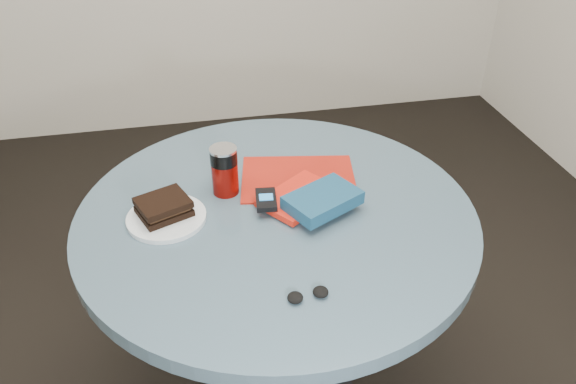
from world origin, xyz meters
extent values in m
cylinder|color=black|center=(0.00, 0.00, 0.37)|extent=(0.11, 0.11, 0.68)
cylinder|color=#3C5364|center=(0.00, 0.00, 0.73)|extent=(1.00, 1.00, 0.04)
cylinder|color=white|center=(-0.27, 0.01, 0.76)|extent=(0.20, 0.20, 0.01)
cube|color=black|center=(-0.27, 0.02, 0.77)|extent=(0.15, 0.14, 0.02)
cube|color=#301F12|center=(-0.27, 0.02, 0.78)|extent=(0.13, 0.12, 0.01)
cube|color=black|center=(-0.27, 0.02, 0.80)|extent=(0.15, 0.14, 0.02)
cylinder|color=#650905|center=(-0.11, 0.11, 0.79)|extent=(0.09, 0.09, 0.09)
cylinder|color=black|center=(-0.11, 0.11, 0.86)|extent=(0.09, 0.09, 0.04)
cylinder|color=silver|center=(-0.11, 0.11, 0.88)|extent=(0.09, 0.09, 0.01)
cylinder|color=#513523|center=(-0.11, 0.10, 0.78)|extent=(0.04, 0.04, 0.06)
cylinder|color=black|center=(-0.11, 0.10, 0.83)|extent=(0.05, 0.05, 0.04)
cube|color=#A0190E|center=(0.08, 0.13, 0.75)|extent=(0.34, 0.28, 0.01)
cube|color=red|center=(0.06, 0.02, 0.76)|extent=(0.24, 0.22, 0.02)
cube|color=navy|center=(0.11, -0.04, 0.79)|extent=(0.21, 0.18, 0.03)
cube|color=black|center=(-0.02, 0.01, 0.78)|extent=(0.06, 0.09, 0.01)
cube|color=#2474B8|center=(-0.02, 0.01, 0.79)|extent=(0.04, 0.03, 0.00)
ellipsoid|color=black|center=(-0.02, -0.32, 0.76)|extent=(0.04, 0.04, 0.02)
ellipsoid|color=black|center=(0.03, -0.31, 0.76)|extent=(0.04, 0.04, 0.02)
camera|label=1|loc=(-0.20, -1.12, 1.58)|focal=35.00mm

